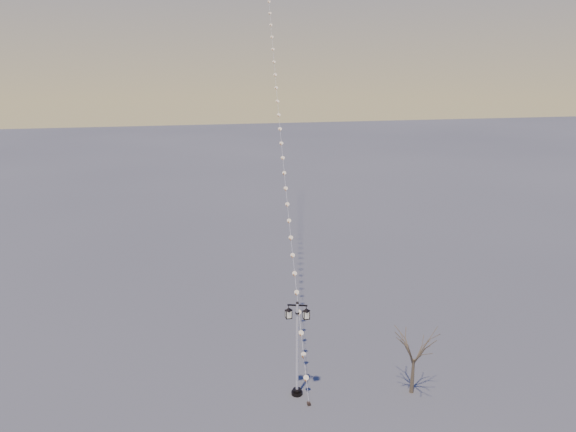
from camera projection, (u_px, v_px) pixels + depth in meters
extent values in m
plane|color=#4F5050|center=(302.00, 405.00, 27.90)|extent=(300.00, 300.00, 0.00)
cylinder|color=black|center=(297.00, 393.00, 28.84)|extent=(0.62, 0.62, 0.18)
cylinder|color=black|center=(297.00, 390.00, 28.79)|extent=(0.45, 0.45, 0.16)
cylinder|color=silver|center=(297.00, 347.00, 28.06)|extent=(0.14, 0.14, 5.24)
cylinder|color=black|center=(297.00, 313.00, 27.51)|extent=(0.22, 0.22, 0.07)
cube|color=black|center=(297.00, 305.00, 27.39)|extent=(1.03, 0.39, 0.07)
sphere|color=black|center=(297.00, 303.00, 27.35)|extent=(0.16, 0.16, 0.16)
pyramid|color=black|center=(289.00, 308.00, 27.47)|extent=(0.49, 0.49, 0.16)
cube|color=beige|center=(289.00, 314.00, 27.57)|extent=(0.29, 0.29, 0.38)
cube|color=black|center=(289.00, 317.00, 27.63)|extent=(0.33, 0.33, 0.04)
pyramid|color=black|center=(306.00, 309.00, 27.39)|extent=(0.49, 0.49, 0.16)
cube|color=beige|center=(306.00, 314.00, 27.49)|extent=(0.29, 0.29, 0.38)
cube|color=black|center=(306.00, 318.00, 27.55)|extent=(0.33, 0.33, 0.04)
cone|color=brown|center=(413.00, 376.00, 28.76)|extent=(0.25, 0.25, 2.08)
cylinder|color=black|center=(309.00, 404.00, 27.90)|extent=(0.19, 0.19, 0.19)
cylinder|color=black|center=(309.00, 403.00, 27.89)|extent=(0.03, 0.03, 0.24)
cone|color=orange|center=(277.00, 68.00, 42.30)|extent=(0.08, 0.08, 0.27)
cylinder|color=white|center=(309.00, 396.00, 27.76)|extent=(0.02, 0.02, 0.78)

